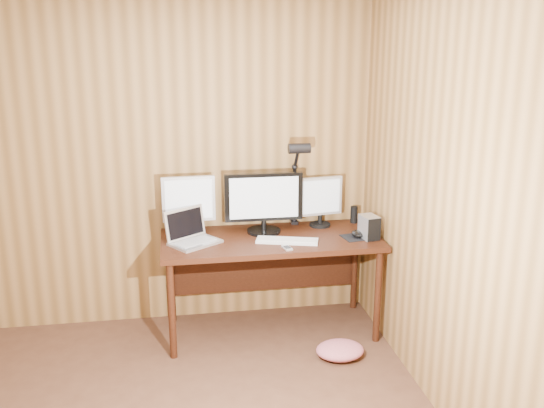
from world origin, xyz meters
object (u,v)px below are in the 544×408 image
object	(u,v)px
monitor_center	(264,202)
monitor_left	(189,203)
desk_lamp	(297,171)
speaker	(354,215)
monitor_right	(320,200)
hard_drive	(369,227)
keyboard	(287,241)
phone	(287,248)
mouse	(357,234)
laptop	(191,235)
desk	(269,250)

from	to	relation	value
monitor_center	monitor_left	bearing A→B (deg)	174.76
monitor_center	desk_lamp	size ratio (longest dim) A/B	0.82
monitor_left	speaker	bearing A→B (deg)	1.62
monitor_right	monitor_left	bearing A→B (deg)	173.31
hard_drive	speaker	world-z (taller)	hard_drive
keyboard	phone	world-z (taller)	keyboard
mouse	speaker	distance (m)	0.37
hard_drive	desk_lamp	bearing A→B (deg)	132.19
monitor_left	laptop	xyz separation A→B (m)	(0.00, -0.20, -0.18)
monitor_center	laptop	xyz separation A→B (m)	(-0.55, -0.14, -0.18)
monitor_right	phone	world-z (taller)	monitor_right
phone	keyboard	bearing A→B (deg)	66.71
monitor_left	keyboard	bearing A→B (deg)	-25.27
mouse	phone	xyz separation A→B (m)	(-0.56, -0.16, -0.02)
monitor_right	mouse	world-z (taller)	monitor_right
desk	desk_lamp	xyz separation A→B (m)	(0.24, 0.15, 0.56)
monitor_left	speaker	size ratio (longest dim) A/B	3.31
laptop	hard_drive	distance (m)	1.29
monitor_left	keyboard	size ratio (longest dim) A/B	0.95
desk	mouse	size ratio (longest dim) A/B	13.10
phone	desk	bearing A→B (deg)	89.91
monitor_left	hard_drive	size ratio (longest dim) A/B	2.54
keyboard	speaker	xyz separation A→B (m)	(0.61, 0.37, 0.06)
mouse	hard_drive	bearing A→B (deg)	-42.78
laptop	speaker	world-z (taller)	laptop
desk	monitor_right	size ratio (longest dim) A/B	4.10
monitor_center	monitor_left	world-z (taller)	monitor_center
desk	laptop	size ratio (longest dim) A/B	3.80
desk_lamp	monitor_center	bearing A→B (deg)	-147.51
laptop	desk_lamp	xyz separation A→B (m)	(0.82, 0.23, 0.38)
laptop	mouse	distance (m)	1.22
keyboard	hard_drive	world-z (taller)	hard_drive
monitor_center	desk	bearing A→B (deg)	-60.28
speaker	desk_lamp	bearing A→B (deg)	-175.50
monitor_right	mouse	size ratio (longest dim) A/B	3.19
monitor_right	hard_drive	distance (m)	0.47
monitor_right	laptop	distance (m)	1.04
desk	monitor_center	size ratio (longest dim) A/B	2.74
desk_lamp	hard_drive	bearing A→B (deg)	-22.82
monitor_center	hard_drive	world-z (taller)	monitor_center
monitor_right	speaker	xyz separation A→B (m)	(0.29, 0.04, -0.14)
hard_drive	desk_lamp	distance (m)	0.69
keyboard	desk_lamp	size ratio (longest dim) A/B	0.65
desk_lamp	keyboard	bearing A→B (deg)	-97.95
mouse	phone	size ratio (longest dim) A/B	1.13
hard_drive	speaker	size ratio (longest dim) A/B	1.30
monitor_right	hard_drive	xyz separation A→B (m)	(0.28, -0.35, -0.12)
monitor_right	phone	distance (m)	0.62
monitor_right	keyboard	distance (m)	0.50
monitor_left	laptop	bearing A→B (deg)	-90.84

